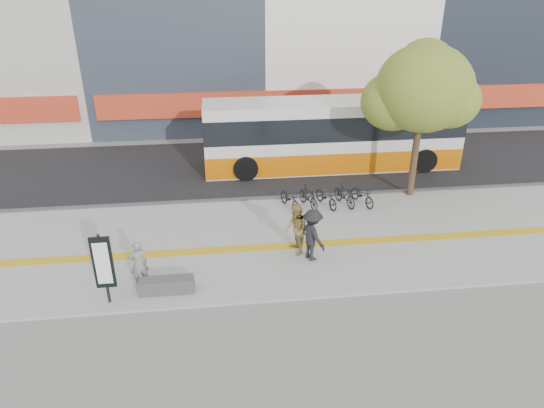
{
  "coord_description": "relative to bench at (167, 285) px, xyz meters",
  "views": [
    {
      "loc": [
        -0.91,
        -13.06,
        8.46
      ],
      "look_at": [
        0.91,
        2.0,
        1.24
      ],
      "focal_mm": 31.34,
      "sensor_mm": 36.0,
      "label": 1
    }
  ],
  "objects": [
    {
      "name": "bus",
      "position": [
        7.21,
        9.7,
        1.29
      ],
      "size": [
        12.24,
        2.9,
        3.26
      ],
      "color": "silver",
      "rests_on": "street"
    },
    {
      "name": "sidewalk",
      "position": [
        2.6,
        2.7,
        -0.27
      ],
      "size": [
        40.0,
        7.0,
        0.08
      ],
      "primitive_type": "cube",
      "color": "gray",
      "rests_on": "ground"
    },
    {
      "name": "street_tree",
      "position": [
        9.78,
        6.02,
        4.21
      ],
      "size": [
        4.4,
        3.8,
        6.31
      ],
      "color": "#342417",
      "rests_on": "sidewalk"
    },
    {
      "name": "tactile_strip",
      "position": [
        2.6,
        2.2,
        -0.22
      ],
      "size": [
        40.0,
        0.45,
        0.01
      ],
      "primitive_type": "cube",
      "color": "gold",
      "rests_on": "sidewalk"
    },
    {
      "name": "seated_woman",
      "position": [
        -0.8,
        0.44,
        0.53
      ],
      "size": [
        0.64,
        0.53,
        1.51
      ],
      "primitive_type": "imported",
      "rotation": [
        0.0,
        0.0,
        3.5
      ],
      "color": "black",
      "rests_on": "sidewalk"
    },
    {
      "name": "pedestrian_dark",
      "position": [
        4.59,
        1.3,
        0.66
      ],
      "size": [
        1.1,
        1.32,
        1.78
      ],
      "primitive_type": "imported",
      "rotation": [
        0.0,
        0.0,
        2.03
      ],
      "color": "black",
      "rests_on": "sidewalk"
    },
    {
      "name": "bench",
      "position": [
        0.0,
        0.0,
        0.0
      ],
      "size": [
        1.6,
        0.45,
        0.45
      ],
      "primitive_type": "cube",
      "color": "#3A3A3C",
      "rests_on": "sidewalk"
    },
    {
      "name": "pedestrian_tan",
      "position": [
        4.14,
        1.74,
        0.66
      ],
      "size": [
        0.81,
        0.96,
        1.78
      ],
      "primitive_type": "imported",
      "rotation": [
        0.0,
        0.0,
        -1.4
      ],
      "color": "olive",
      "rests_on": "sidewalk"
    },
    {
      "name": "curb",
      "position": [
        2.6,
        6.2,
        -0.23
      ],
      "size": [
        40.0,
        0.25,
        0.14
      ],
      "primitive_type": "cube",
      "color": "#3A3A3C",
      "rests_on": "ground"
    },
    {
      "name": "bicycle_row",
      "position": [
        5.98,
        5.2,
        0.2
      ],
      "size": [
        4.0,
        1.63,
        0.9
      ],
      "color": "black",
      "rests_on": "sidewalk"
    },
    {
      "name": "ground",
      "position": [
        2.6,
        1.2,
        -0.3
      ],
      "size": [
        120.0,
        120.0,
        0.0
      ],
      "primitive_type": "plane",
      "color": "slate",
      "rests_on": "ground"
    },
    {
      "name": "street",
      "position": [
        2.6,
        10.2,
        -0.28
      ],
      "size": [
        40.0,
        8.0,
        0.06
      ],
      "primitive_type": "cube",
      "color": "black",
      "rests_on": "ground"
    },
    {
      "name": "signboard",
      "position": [
        -1.6,
        -0.31,
        1.06
      ],
      "size": [
        0.55,
        0.1,
        2.2
      ],
      "color": "black",
      "rests_on": "sidewalk"
    }
  ]
}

